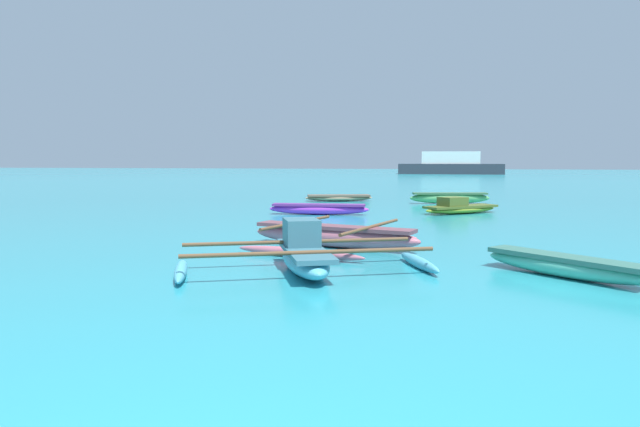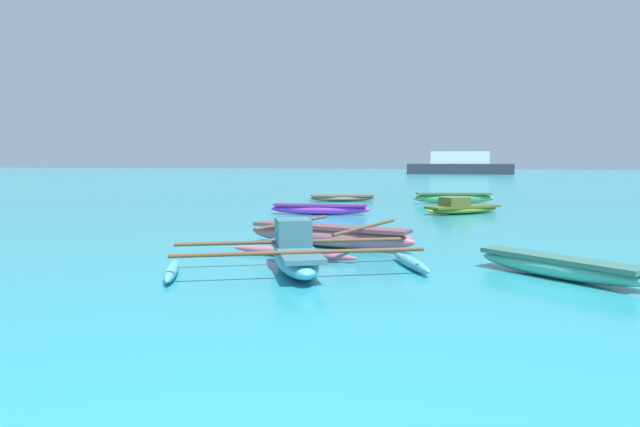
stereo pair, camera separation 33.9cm
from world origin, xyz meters
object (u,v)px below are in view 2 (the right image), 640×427
Objects in this scene: distant_ferry at (459,165)px; moored_boat_6 at (453,198)px; moored_boat_4 at (558,266)px; moored_boat_5 at (320,209)px; moored_boat_1 at (329,236)px; moored_boat_3 at (295,255)px; moored_boat_2 at (342,198)px; moored_boat_0 at (461,208)px.

moored_boat_6 is at bearing -91.23° from distant_ferry.
moored_boat_5 is at bearing 164.27° from moored_boat_4.
moored_boat_1 is 2.81m from moored_boat_3.
moored_boat_2 is at bearing -96.67° from distant_ferry.
moored_boat_0 is at bearing 12.80° from moored_boat_5.
moored_boat_4 is at bearing -122.96° from moored_boat_0.
moored_boat_0 is at bearing -90.89° from distant_ferry.
distant_ferry is at bearing 66.98° from moored_boat_2.
moored_boat_5 is (-1.84, 10.08, -0.08)m from moored_boat_3.
moored_boat_6 is at bearing 137.37° from moored_boat_4.
moored_boat_4 is (6.58, -16.31, 0.03)m from moored_boat_2.
moored_boat_5 is (0.43, -6.65, 0.05)m from moored_boat_2.
distant_ferry reaches higher than moored_boat_5.
moored_boat_4 is 11.46m from moored_boat_5.
moored_boat_5 is 59.90m from distant_ferry.
moored_boat_4 is (4.31, 0.42, -0.09)m from moored_boat_3.
moored_boat_0 is at bearing -60.79° from moored_boat_2.
moored_boat_2 is 0.23× the size of distant_ferry.
distant_ferry is (1.15, 53.53, 0.97)m from moored_boat_6.
moored_boat_0 is 0.82× the size of moored_boat_6.
moored_boat_0 is 11.20m from moored_boat_4.
moored_boat_2 is 17.59m from moored_boat_4.
distant_ferry is at bearing 49.52° from moored_boat_0.
moored_boat_1 is 7.50m from moored_boat_5.
moored_boat_4 is 15.82m from moored_boat_6.
moored_boat_3 is 1.32× the size of moored_boat_5.
moored_boat_4 is at bearing -61.45° from moored_boat_5.
moored_boat_0 is 0.21× the size of distant_ferry.
moored_boat_0 reaches higher than moored_boat_1.
moored_boat_1 reaches higher than moored_boat_6.
moored_boat_3 is 69.81m from distant_ferry.
distant_ferry reaches higher than moored_boat_3.
moored_boat_2 is at bearing 115.32° from moored_boat_1.
moored_boat_1 is at bearing -93.36° from distant_ferry.
moored_boat_3 reaches higher than moored_boat_0.
moored_boat_1 is 13.64m from moored_boat_6.
moored_boat_4 is at bearing 72.91° from moored_boat_3.
moored_boat_0 is 58.17m from distant_ferry.
distant_ferry reaches higher than moored_boat_1.
moored_boat_2 is (-5.29, 5.19, -0.04)m from moored_boat_0.
moored_boat_6 reaches higher than moored_boat_5.
moored_boat_0 is 9.24m from moored_boat_1.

